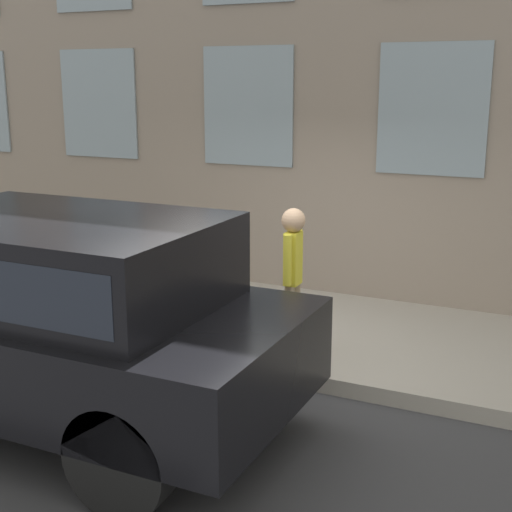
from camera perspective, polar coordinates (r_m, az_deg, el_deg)
ground_plane at (r=7.33m, az=-1.27°, el=-9.71°), size 80.00×80.00×0.00m
sidewalk at (r=8.45m, az=2.87°, el=-5.85°), size 2.72×60.00×0.16m
fire_hydrant at (r=7.66m, az=-2.82°, el=-3.96°), size 0.29×0.41×0.83m
person at (r=7.28m, az=2.96°, el=-0.88°), size 0.37×0.24×1.52m
parked_truck_black_near at (r=6.31m, az=-15.92°, el=-3.87°), size 2.07×4.39×1.84m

